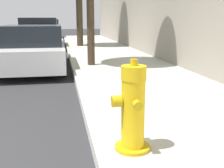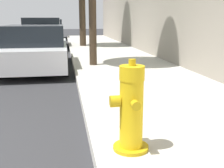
{
  "view_description": "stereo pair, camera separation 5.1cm",
  "coord_description": "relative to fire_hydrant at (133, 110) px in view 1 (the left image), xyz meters",
  "views": [
    {
      "loc": [
        1.83,
        -2.42,
        1.43
      ],
      "look_at": [
        2.51,
        1.29,
        0.55
      ],
      "focal_mm": 45.0,
      "sensor_mm": 36.0,
      "label": 1
    },
    {
      "loc": [
        1.88,
        -2.43,
        1.43
      ],
      "look_at": [
        2.51,
        1.29,
        0.55
      ],
      "focal_mm": 45.0,
      "sensor_mm": 36.0,
      "label": 2
    }
  ],
  "objects": [
    {
      "name": "parked_car_near",
      "position": [
        -1.41,
        5.88,
        0.04
      ],
      "size": [
        1.77,
        4.29,
        1.26
      ],
      "color": "silver",
      "rests_on": "ground_plane"
    },
    {
      "name": "parked_car_far",
      "position": [
        -1.48,
        18.78,
        0.11
      ],
      "size": [
        1.71,
        4.09,
        1.41
      ],
      "color": "#B7B7BC",
      "rests_on": "ground_plane"
    },
    {
      "name": "parked_car_mid",
      "position": [
        -1.63,
        12.18,
        0.15
      ],
      "size": [
        1.87,
        4.36,
        1.49
      ],
      "color": "black",
      "rests_on": "ground_plane"
    },
    {
      "name": "fire_hydrant",
      "position": [
        0.0,
        0.0,
        0.0
      ],
      "size": [
        0.39,
        0.39,
        0.9
      ],
      "color": "#C39C11",
      "rests_on": "sidewalk_slab"
    }
  ]
}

